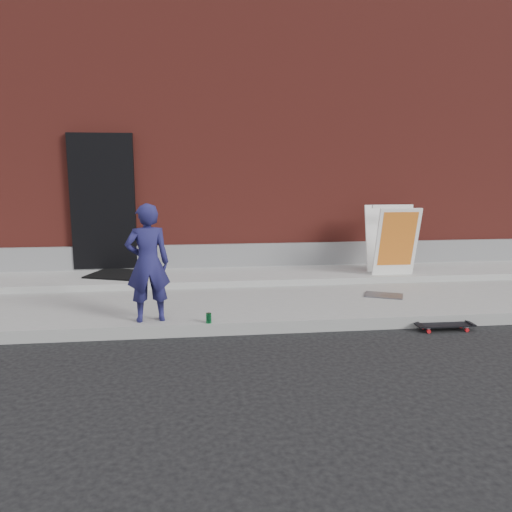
{
  "coord_description": "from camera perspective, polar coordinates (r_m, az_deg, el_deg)",
  "views": [
    {
      "loc": [
        -1.05,
        -5.64,
        1.95
      ],
      "look_at": [
        -0.28,
        0.8,
        0.81
      ],
      "focal_mm": 35.0,
      "sensor_mm": 36.0,
      "label": 1
    }
  ],
  "objects": [
    {
      "name": "ground",
      "position": [
        6.06,
        3.59,
        -8.83
      ],
      "size": [
        80.0,
        80.0,
        0.0
      ],
      "primitive_type": "plane",
      "color": "black",
      "rests_on": "ground"
    },
    {
      "name": "sidewalk",
      "position": [
        7.45,
        1.52,
        -4.6
      ],
      "size": [
        20.0,
        3.0,
        0.15
      ],
      "primitive_type": "cube",
      "color": "gray",
      "rests_on": "ground"
    },
    {
      "name": "apron",
      "position": [
        8.29,
        0.63,
        -2.22
      ],
      "size": [
        20.0,
        1.2,
        0.1
      ],
      "primitive_type": "cube",
      "color": "gray",
      "rests_on": "sidewalk"
    },
    {
      "name": "building",
      "position": [
        12.69,
        -2.1,
        12.42
      ],
      "size": [
        20.0,
        8.1,
        5.0
      ],
      "color": "maroon",
      "rests_on": "ground"
    },
    {
      "name": "child",
      "position": [
        6.0,
        -12.26,
        -0.79
      ],
      "size": [
        0.56,
        0.42,
        1.41
      ],
      "primitive_type": "imported",
      "rotation": [
        0.0,
        0.0,
        3.32
      ],
      "color": "#1C1B4D",
      "rests_on": "sidewalk"
    },
    {
      "name": "skateboard",
      "position": [
        6.55,
        20.79,
        -7.43
      ],
      "size": [
        0.7,
        0.19,
        0.08
      ],
      "color": "#B21216",
      "rests_on": "ground"
    },
    {
      "name": "pizza_sign",
      "position": [
        8.4,
        15.23,
        1.84
      ],
      "size": [
        0.68,
        0.81,
        1.13
      ],
      "color": "white",
      "rests_on": "apron"
    },
    {
      "name": "soda_can",
      "position": [
        5.95,
        -5.42,
        -7.08
      ],
      "size": [
        0.07,
        0.07,
        0.12
      ],
      "primitive_type": "cylinder",
      "rotation": [
        0.0,
        0.0,
        -0.18
      ],
      "color": "#197D3D",
      "rests_on": "sidewalk"
    },
    {
      "name": "doormat",
      "position": [
        8.36,
        -15.27,
        -2.03
      ],
      "size": [
        1.13,
        1.03,
        0.03
      ],
      "primitive_type": "cube",
      "rotation": [
        0.0,
        0.0,
        -0.36
      ],
      "color": "black",
      "rests_on": "apron"
    },
    {
      "name": "utility_plate",
      "position": [
        7.4,
        14.39,
        -4.37
      ],
      "size": [
        0.62,
        0.53,
        0.02
      ],
      "primitive_type": "cube",
      "rotation": [
        0.0,
        0.0,
        -0.42
      ],
      "color": "#504F54",
      "rests_on": "sidewalk"
    }
  ]
}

